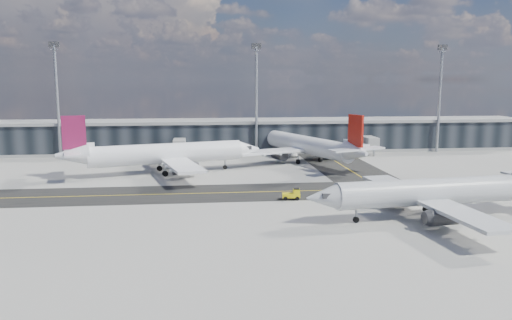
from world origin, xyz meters
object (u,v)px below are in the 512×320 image
object	(u,v)px
airliner_redtail	(309,146)
service_van	(292,153)
airliner_near	(436,192)
airliner_af	(164,154)
baggage_tug	(293,194)

from	to	relation	value
airliner_redtail	service_van	distance (m)	11.00
airliner_near	service_van	bearing A→B (deg)	3.70
airliner_redtail	airliner_near	size ratio (longest dim) A/B	1.05
airliner_af	airliner_near	xyz separation A→B (m)	(41.31, -38.86, -0.42)
airliner_redtail	service_van	world-z (taller)	airliner_redtail
airliner_af	baggage_tug	distance (m)	34.74
service_van	baggage_tug	bearing A→B (deg)	-104.97
airliner_af	baggage_tug	size ratio (longest dim) A/B	13.92
service_van	airliner_redtail	bearing A→B (deg)	-82.79
airliner_redtail	baggage_tug	distance (m)	37.67
airliner_redtail	airliner_af	bearing A→B (deg)	175.64
baggage_tug	service_van	bearing A→B (deg)	176.26
airliner_af	airliner_near	bearing A→B (deg)	31.77
airliner_near	service_van	world-z (taller)	airliner_near
airliner_af	airliner_near	world-z (taller)	airliner_af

